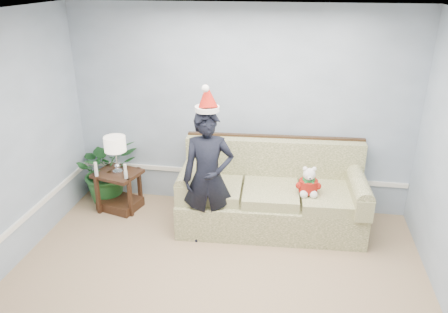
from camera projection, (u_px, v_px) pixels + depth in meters
name	position (u px, v px, depth m)	size (l,w,h in m)	color
room_shell	(196.00, 203.00, 3.43)	(4.54, 5.04, 2.74)	tan
wainscot_trim	(122.00, 214.00, 5.03)	(4.49, 4.99, 0.06)	white
sofa	(271.00, 196.00, 5.57)	(2.34, 1.11, 1.07)	#495729
side_table	(120.00, 194.00, 5.99)	(0.67, 0.61, 0.55)	#381F14
table_lamp	(115.00, 146.00, 5.70)	(0.28, 0.28, 0.51)	silver
candle_pair	(111.00, 171.00, 5.68)	(0.46, 0.05, 0.19)	silver
houseplant	(107.00, 169.00, 6.11)	(0.85, 0.74, 0.94)	#205826
man	(208.00, 178.00, 5.07)	(0.60, 0.39, 1.64)	black
santa_hat	(207.00, 99.00, 4.71)	(0.35, 0.38, 0.32)	white
teddy_bear	(308.00, 184.00, 5.19)	(0.24, 0.26, 0.36)	white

